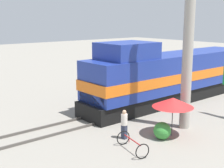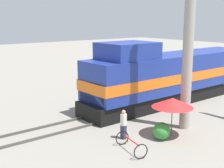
% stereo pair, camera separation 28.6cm
% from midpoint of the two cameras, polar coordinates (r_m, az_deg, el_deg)
% --- Properties ---
extents(ground_plane, '(120.00, 120.00, 0.00)m').
position_cam_midpoint_polar(ground_plane, '(21.07, 0.85, -5.51)').
color(ground_plane, gray).
extents(rail_near, '(0.08, 29.61, 0.15)m').
position_cam_midpoint_polar(rail_near, '(21.58, -0.39, -4.88)').
color(rail_near, '#4C4742').
rests_on(rail_near, ground_plane).
extents(rail_far, '(0.08, 29.61, 0.15)m').
position_cam_midpoint_polar(rail_far, '(20.54, 2.16, -5.78)').
color(rail_far, '#4C4742').
rests_on(rail_far, ground_plane).
extents(locomotive, '(3.09, 16.41, 4.78)m').
position_cam_midpoint_polar(locomotive, '(24.13, 10.14, 1.46)').
color(locomotive, black).
rests_on(locomotive, ground_plane).
extents(utility_pole, '(1.80, 0.59, 11.58)m').
position_cam_midpoint_polar(utility_pole, '(17.98, 13.45, 10.01)').
color(utility_pole, '#9E998E').
rests_on(utility_pole, ground_plane).
extents(vendor_umbrella, '(2.24, 2.24, 2.14)m').
position_cam_midpoint_polar(vendor_umbrella, '(17.11, 10.61, -3.31)').
color(vendor_umbrella, '#4C4C4C').
rests_on(vendor_umbrella, ground_plane).
extents(shrub_cluster, '(0.93, 0.93, 0.93)m').
position_cam_midpoint_polar(shrub_cluster, '(16.95, 8.68, -8.43)').
color(shrub_cluster, '#388C38').
rests_on(shrub_cluster, ground_plane).
extents(person_bystander, '(0.34, 0.34, 1.60)m').
position_cam_midpoint_polar(person_bystander, '(16.68, 1.75, -7.20)').
color(person_bystander, '#2D3347').
rests_on(person_bystander, ground_plane).
extents(bicycle, '(2.00, 1.15, 0.74)m').
position_cam_midpoint_polar(bicycle, '(15.35, 3.18, -10.90)').
color(bicycle, black).
rests_on(bicycle, ground_plane).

